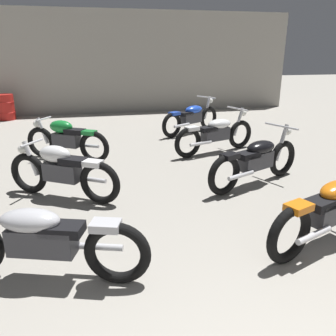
% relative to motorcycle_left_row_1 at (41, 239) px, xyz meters
% --- Properties ---
extents(back_wall, '(13.23, 0.24, 3.60)m').
position_rel_motorcycle_left_row_1_xyz_m(back_wall, '(1.63, 9.90, 1.35)').
color(back_wall, '#9E998E').
rests_on(back_wall, ground).
extents(motorcycle_left_row_1, '(2.10, 0.91, 0.97)m').
position_rel_motorcycle_left_row_1_xyz_m(motorcycle_left_row_1, '(0.00, 0.00, 0.00)').
color(motorcycle_left_row_1, black).
rests_on(motorcycle_left_row_1, ground).
extents(motorcycle_left_row_2, '(1.74, 1.13, 0.88)m').
position_rel_motorcycle_left_row_1_xyz_m(motorcycle_left_row_2, '(0.06, 2.05, 0.01)').
color(motorcycle_left_row_2, black).
rests_on(motorcycle_left_row_2, ground).
extents(motorcycle_left_row_3, '(1.75, 1.10, 0.88)m').
position_rel_motorcycle_left_row_1_xyz_m(motorcycle_left_row_3, '(0.01, 4.10, 0.01)').
color(motorcycle_left_row_3, black).
rests_on(motorcycle_left_row_3, ground).
extents(motorcycle_right_row_1, '(2.07, 0.98, 0.97)m').
position_rel_motorcycle_left_row_1_xyz_m(motorcycle_right_row_1, '(3.27, -0.02, 0.00)').
color(motorcycle_right_row_1, black).
rests_on(motorcycle_right_row_1, ground).
extents(motorcycle_right_row_2, '(2.03, 1.05, 0.97)m').
position_rel_motorcycle_left_row_1_xyz_m(motorcycle_right_row_2, '(3.27, 1.92, 0.00)').
color(motorcycle_right_row_2, black).
rests_on(motorcycle_right_row_2, ground).
extents(motorcycle_right_row_3, '(2.09, 0.93, 0.97)m').
position_rel_motorcycle_left_row_1_xyz_m(motorcycle_right_row_3, '(3.28, 3.93, 0.00)').
color(motorcycle_right_row_3, black).
rests_on(motorcycle_right_row_3, ground).
extents(motorcycle_right_row_4, '(1.93, 1.21, 0.97)m').
position_rel_motorcycle_left_row_1_xyz_m(motorcycle_right_row_4, '(3.29, 5.93, 0.00)').
color(motorcycle_right_row_4, black).
rests_on(motorcycle_right_row_4, ground).
extents(oil_drum, '(0.59, 0.59, 0.85)m').
position_rel_motorcycle_left_row_1_xyz_m(oil_drum, '(-2.23, 9.19, -0.03)').
color(oil_drum, red).
rests_on(oil_drum, ground).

